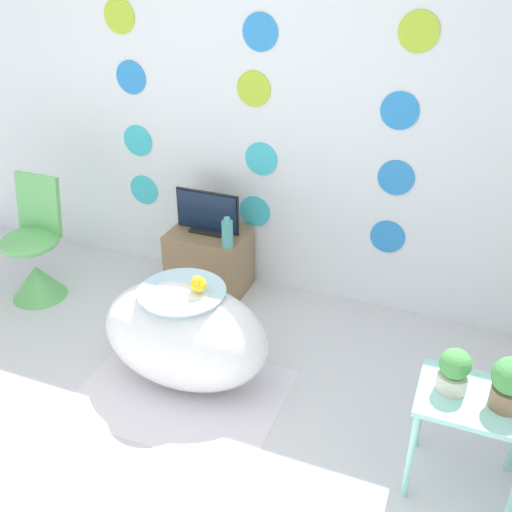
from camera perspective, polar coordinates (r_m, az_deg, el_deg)
name	(u,v)px	position (r m, az deg, el deg)	size (l,w,h in m)	color
wall_back_dotted	(257,97)	(3.78, 0.14, 14.88)	(4.81, 0.05, 2.60)	white
rug	(182,393)	(3.36, -7.06, -12.78)	(1.08, 0.80, 0.01)	silver
bathtub	(185,335)	(3.26, -6.77, -7.45)	(0.94, 0.56, 0.60)	white
rubber_duck	(198,284)	(3.03, -5.53, -2.65)	(0.08, 0.09, 0.10)	yellow
chair	(35,261)	(4.24, -20.30, -0.41)	(0.38, 0.38, 0.82)	#66C166
tv_cabinet	(209,261)	(4.08, -4.46, -0.44)	(0.51, 0.39, 0.44)	#8E704C
tv	(207,214)	(3.92, -4.64, 3.98)	(0.44, 0.12, 0.29)	black
vase	(227,233)	(3.75, -2.75, 2.17)	(0.07, 0.07, 0.20)	#51B2AD
side_table	(472,414)	(2.78, 19.91, -13.98)	(0.48, 0.37, 0.51)	#99E0D8
potted_plant_left	(454,370)	(2.66, 18.34, -10.30)	(0.13, 0.13, 0.20)	beige
potted_plant_right	(510,382)	(2.64, 23.03, -11.02)	(0.16, 0.16, 0.24)	#8C6B4C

